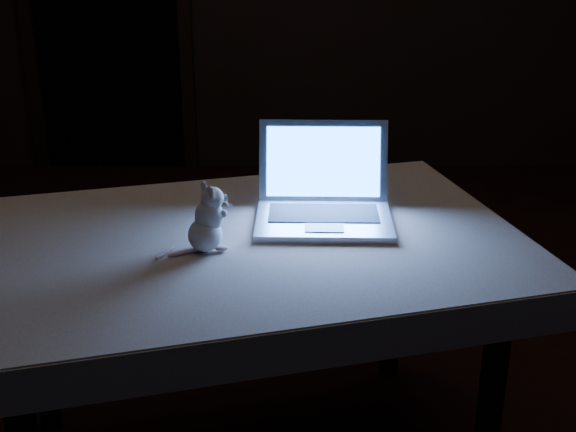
# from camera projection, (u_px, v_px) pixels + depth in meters

# --- Properties ---
(floor) EXTENTS (5.00, 5.00, 0.00)m
(floor) POSITION_uv_depth(u_px,v_px,m) (276.00, 382.00, 2.80)
(floor) COLOR black
(floor) RESTS_ON ground
(doorway) EXTENTS (1.06, 0.36, 2.13)m
(doorway) POSITION_uv_depth(u_px,v_px,m) (104.00, 0.00, 4.72)
(doorway) COLOR black
(doorway) RESTS_ON back_wall
(table) EXTENTS (1.59, 1.24, 0.75)m
(table) POSITION_uv_depth(u_px,v_px,m) (248.00, 358.00, 2.26)
(table) COLOR black
(table) RESTS_ON floor
(tablecloth) EXTENTS (1.54, 1.05, 0.11)m
(tablecloth) POSITION_uv_depth(u_px,v_px,m) (236.00, 256.00, 2.13)
(tablecloth) COLOR beige
(tablecloth) RESTS_ON table
(laptop) EXTENTS (0.39, 0.35, 0.26)m
(laptop) POSITION_uv_depth(u_px,v_px,m) (324.00, 181.00, 2.16)
(laptop) COLOR #BABBBF
(laptop) RESTS_ON tablecloth
(plush_mouse) EXTENTS (0.14, 0.14, 0.18)m
(plush_mouse) POSITION_uv_depth(u_px,v_px,m) (204.00, 218.00, 2.01)
(plush_mouse) COLOR silver
(plush_mouse) RESTS_ON tablecloth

